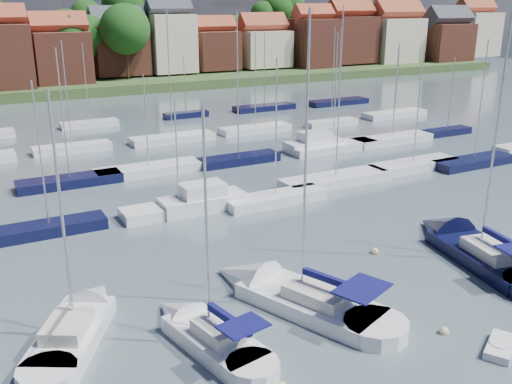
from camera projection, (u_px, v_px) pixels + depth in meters
ground at (178, 149)px, 65.24m from camera, size 260.00×260.00×0.00m
sailboat_left at (204, 334)px, 28.08m from camera, size 4.17×9.57×12.72m
sailboat_centre at (286, 294)px, 31.99m from camera, size 7.75×12.97×17.10m
sailboat_navy at (468, 247)px, 38.16m from camera, size 6.06×13.71×18.30m
sailboat_far at (79, 325)px, 28.95m from camera, size 7.30×10.12×13.47m
tender at (501, 347)px, 27.31m from camera, size 2.71×2.22×0.53m
buoy_c at (387, 332)px, 28.95m from camera, size 0.49×0.49×0.49m
buoy_d at (444, 333)px, 28.82m from camera, size 0.50×0.50×0.50m
buoy_e at (374, 253)px, 38.07m from camera, size 0.54×0.54×0.54m
buoy_g at (250, 301)px, 31.92m from camera, size 0.43×0.43×0.43m
marina_field at (210, 153)px, 61.89m from camera, size 79.62×41.41×15.93m
far_shore_town at (54, 51)px, 142.44m from camera, size 212.46×90.00×22.27m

